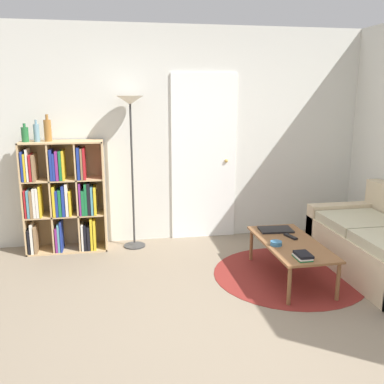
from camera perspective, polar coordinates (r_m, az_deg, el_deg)
The scene contains 13 objects.
ground_plane at distance 3.42m, azimuth 6.52°, elevation -19.12°, with size 14.00×14.00×0.00m, color gray.
wall_back at distance 5.31m, azimuth -0.72°, elevation 7.37°, with size 7.46×0.11×2.60m.
rug at distance 4.56m, azimuth 12.77°, elevation -10.67°, with size 1.53×1.53×0.01m.
bookshelf at distance 5.16m, azimuth -16.74°, elevation -0.72°, with size 0.91×0.34×1.29m.
floor_lamp at distance 4.97m, azimuth -8.19°, elevation 9.54°, with size 0.31×0.31×1.79m.
coffee_table at distance 4.37m, azimuth 13.03°, elevation -6.95°, with size 0.54×1.14×0.38m.
laptop at distance 4.67m, azimuth 11.09°, elevation -4.95°, with size 0.36×0.25×0.02m.
bowl at distance 4.23m, azimuth 11.15°, elevation -6.73°, with size 0.11×0.11×0.04m.
book_stack_on_table at distance 3.96m, azimuth 14.57°, elevation -8.25°, with size 0.13×0.19×0.05m.
remote at distance 4.48m, azimuth 13.01°, elevation -5.81°, with size 0.09×0.18×0.02m.
bottle_left at distance 5.08m, azimuth -21.38°, elevation 7.18°, with size 0.08×0.08×0.20m.
bottle_middle at distance 5.06m, azimuth -20.02°, elevation 7.45°, with size 0.07×0.07×0.24m.
bottle_right at distance 5.06m, azimuth -18.69°, elevation 7.82°, with size 0.08×0.08×0.30m.
Camera 1 is at (-0.88, -2.76, 1.81)m, focal length 40.00 mm.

